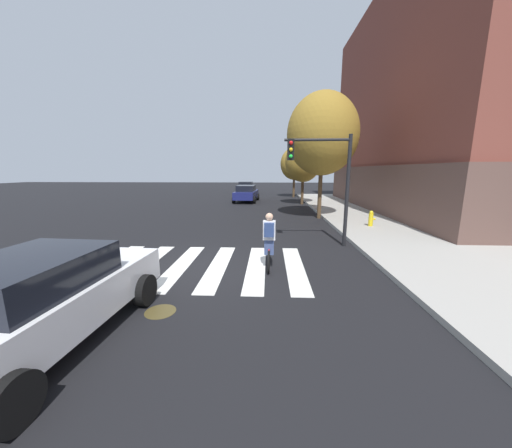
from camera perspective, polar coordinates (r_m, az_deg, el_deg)
The scene contains 14 objects.
ground_plane at distance 8.72m, azimuth -12.08°, elevation -8.52°, with size 120.00×120.00×0.00m, color black.
sidewalk at distance 10.68m, azimuth 40.86°, elevation -6.99°, with size 6.50×50.00×0.15m, color #9E9B93.
crosswalk_stripes at distance 8.71m, azimuth -11.72°, elevation -8.50°, with size 6.42×4.05×0.01m.
manhole_cover at distance 6.30m, azimuth -19.36°, elevation -16.88°, with size 0.64×0.64×0.01m, color #473D1E.
sedan_near at distance 5.83m, azimuth -38.41°, elevation -12.25°, with size 2.38×4.70×1.59m.
sedan_mid at distance 25.81m, azimuth -2.04°, elevation 6.44°, with size 2.34×4.57×1.54m.
sedan_far at distance 35.64m, azimuth -2.10°, elevation 7.68°, with size 2.26×4.41×1.48m.
cyclist at distance 8.10m, azimuth 2.77°, elevation -3.58°, with size 0.37×1.71×1.69m.
traffic_light_near at distance 10.66m, azimuth 14.43°, elevation 10.59°, with size 2.47×0.28×4.20m.
fire_hydrant at distance 14.83m, azimuth 22.90°, elevation 1.06°, with size 0.33×0.22×0.78m.
street_tree_near at distance 17.17m, azimuth 13.73°, elevation 17.75°, with size 4.14×4.14×7.36m.
street_tree_mid at distance 24.05m, azimuth 9.85°, elevation 12.77°, with size 3.05×3.05×5.42m.
street_tree_far at distance 30.66m, azimuth 8.03°, elevation 12.36°, with size 3.01×3.01×5.36m.
corner_building at distance 25.63m, azimuth 40.71°, elevation 18.52°, with size 15.66×20.30×14.77m.
Camera 1 is at (2.18, -7.94, 2.90)m, focal length 19.13 mm.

